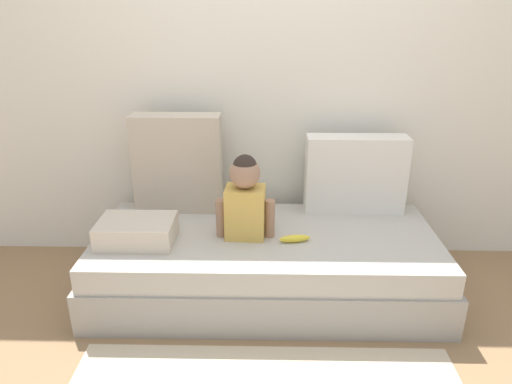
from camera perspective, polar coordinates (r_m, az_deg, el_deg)
ground_plane at (r=2.81m, az=1.20°, el=-11.98°), size 12.00×12.00×0.00m
back_wall at (r=2.92m, az=1.39°, el=13.95°), size 5.15×0.10×2.32m
couch at (r=2.71m, az=1.23°, el=-8.70°), size 1.95×0.87×0.38m
throw_pillow_left at (r=2.86m, az=-9.49°, el=3.45°), size 0.53×0.16×0.59m
throw_pillow_right at (r=2.88m, az=12.01°, el=2.12°), size 0.60×0.16×0.47m
toddler at (r=2.50m, az=-1.33°, el=-0.71°), size 0.32×0.17×0.47m
banana at (r=2.53m, az=4.75°, el=-5.68°), size 0.18×0.07×0.04m
folded_blanket at (r=2.59m, az=-14.32°, el=-4.65°), size 0.40×0.28×0.13m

